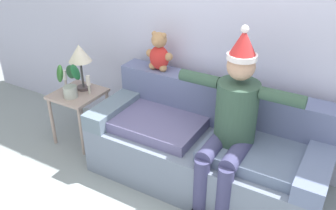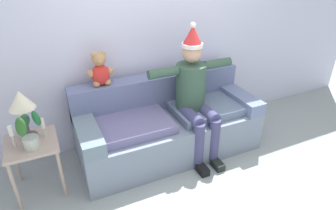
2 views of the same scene
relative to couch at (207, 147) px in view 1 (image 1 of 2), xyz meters
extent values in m
cube|color=silver|center=(0.00, 0.52, 1.00)|extent=(7.00, 0.10, 2.70)
cube|color=gray|center=(0.00, -0.05, -0.11)|extent=(2.11, 0.88, 0.47)
cube|color=slate|center=(0.00, 0.27, 0.33)|extent=(2.11, 0.24, 0.41)
cube|color=slate|center=(-0.95, -0.05, 0.20)|extent=(0.22, 0.88, 0.16)
cube|color=slate|center=(0.95, -0.05, 0.20)|extent=(0.22, 0.88, 0.16)
cube|color=slate|center=(-0.47, -0.10, 0.17)|extent=(0.84, 0.62, 0.10)
cube|color=slate|center=(0.47, -0.10, 0.17)|extent=(0.84, 0.62, 0.10)
cylinder|color=#345040|center=(0.26, -0.07, 0.48)|extent=(0.34, 0.34, 0.52)
sphere|color=tan|center=(0.26, -0.07, 0.88)|extent=(0.22, 0.22, 0.22)
cylinder|color=white|center=(0.26, -0.07, 0.96)|extent=(0.23, 0.23, 0.04)
cone|color=red|center=(0.26, -0.07, 1.07)|extent=(0.21, 0.21, 0.20)
sphere|color=white|center=(0.26, -0.07, 1.17)|extent=(0.06, 0.06, 0.06)
cylinder|color=#40406A|center=(0.16, -0.27, 0.22)|extent=(0.14, 0.40, 0.14)
cylinder|color=#40406A|center=(0.16, -0.47, -0.06)|extent=(0.13, 0.13, 0.57)
cylinder|color=#40406A|center=(0.36, -0.27, 0.22)|extent=(0.14, 0.40, 0.14)
cylinder|color=#40406A|center=(0.36, -0.47, -0.06)|extent=(0.13, 0.13, 0.57)
cylinder|color=#345040|center=(-0.08, -0.07, 0.70)|extent=(0.34, 0.10, 0.10)
cylinder|color=#345040|center=(0.60, -0.07, 0.70)|extent=(0.34, 0.10, 0.10)
ellipsoid|color=red|center=(-0.67, 0.27, 0.65)|extent=(0.20, 0.16, 0.24)
sphere|color=tan|center=(-0.67, 0.27, 0.83)|extent=(0.15, 0.15, 0.15)
sphere|color=tan|center=(-0.67, 0.21, 0.82)|extent=(0.07, 0.07, 0.07)
sphere|color=tan|center=(-0.72, 0.27, 0.89)|extent=(0.05, 0.05, 0.05)
sphere|color=tan|center=(-0.62, 0.27, 0.89)|extent=(0.05, 0.05, 0.05)
sphere|color=tan|center=(-0.78, 0.27, 0.68)|extent=(0.08, 0.08, 0.08)
sphere|color=tan|center=(-0.73, 0.24, 0.57)|extent=(0.08, 0.08, 0.08)
sphere|color=tan|center=(-0.57, 0.27, 0.68)|extent=(0.08, 0.08, 0.08)
sphere|color=tan|center=(-0.61, 0.24, 0.57)|extent=(0.08, 0.08, 0.08)
cube|color=tan|center=(-1.47, -0.08, 0.21)|extent=(0.47, 0.50, 0.03)
cylinder|color=tan|center=(-1.68, -0.30, -0.07)|extent=(0.04, 0.04, 0.55)
cylinder|color=tan|center=(-1.27, -0.30, -0.07)|extent=(0.04, 0.04, 0.55)
cylinder|color=tan|center=(-1.68, 0.14, -0.07)|extent=(0.04, 0.04, 0.55)
cylinder|color=tan|center=(-1.27, 0.14, -0.07)|extent=(0.04, 0.04, 0.55)
cylinder|color=#544546|center=(-1.47, 0.02, 0.24)|extent=(0.14, 0.14, 0.03)
cylinder|color=#4B4A4A|center=(-1.47, 0.02, 0.40)|extent=(0.02, 0.02, 0.29)
cone|color=#F4E5CB|center=(-1.47, 0.02, 0.64)|extent=(0.24, 0.24, 0.18)
cylinder|color=#B0B5AA|center=(-1.46, -0.19, 0.29)|extent=(0.14, 0.14, 0.12)
ellipsoid|color=#1E6233|center=(-1.37, -0.17, 0.52)|extent=(0.10, 0.16, 0.21)
ellipsoid|color=#295536|center=(-1.48, -0.12, 0.48)|extent=(0.16, 0.14, 0.20)
ellipsoid|color=#2A5F26|center=(-1.50, -0.25, 0.51)|extent=(0.13, 0.12, 0.19)
cylinder|color=beige|center=(-1.60, -0.10, 0.29)|extent=(0.02, 0.02, 0.13)
cylinder|color=white|center=(-1.60, -0.10, 0.41)|extent=(0.04, 0.04, 0.10)
cylinder|color=beige|center=(-1.34, -0.04, 0.28)|extent=(0.02, 0.02, 0.10)
cylinder|color=white|center=(-1.34, -0.04, 0.38)|extent=(0.04, 0.04, 0.10)
camera|label=1|loc=(1.05, -2.54, 1.93)|focal=38.62mm
camera|label=2|loc=(-1.22, -2.67, 1.83)|focal=30.58mm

